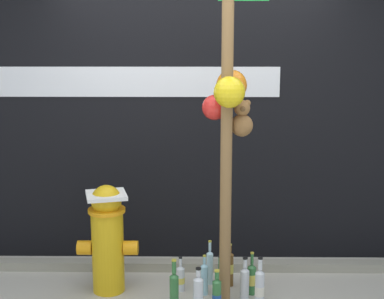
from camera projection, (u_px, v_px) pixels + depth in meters
building_wall at (196, 75)px, 4.83m from camera, size 10.00×0.21×3.40m
curb_strip at (196, 266)px, 4.76m from camera, size 8.00×0.12×0.08m
memorial_post at (229, 79)px, 3.90m from camera, size 0.51×0.49×2.86m
fire_hydrant at (107, 236)px, 4.28m from camera, size 0.49×0.37×0.88m
bottle_0 at (174, 287)px, 4.08m from camera, size 0.07×0.07×0.37m
bottle_1 at (217, 294)px, 4.01m from camera, size 0.07×0.07×0.33m
bottle_2 at (210, 266)px, 4.46m from camera, size 0.06×0.06×0.38m
bottle_3 at (198, 293)px, 3.98m from camera, size 0.08×0.08×0.35m
bottle_4 at (220, 280)px, 4.30m from camera, size 0.06×0.06×0.32m
bottle_5 at (252, 278)px, 4.28m from camera, size 0.07×0.07×0.35m
bottle_6 at (180, 278)px, 4.34m from camera, size 0.07×0.07×0.29m
bottle_7 at (204, 278)px, 4.27m from camera, size 0.06×0.06×0.33m
bottle_8 at (260, 287)px, 4.09m from camera, size 0.07×0.07×0.39m
bottle_9 at (230, 268)px, 4.43m from camera, size 0.06×0.06×0.36m
bottle_10 at (245, 281)px, 4.21m from camera, size 0.07×0.07×0.34m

